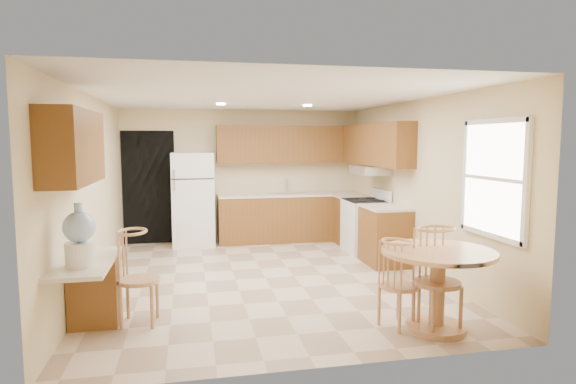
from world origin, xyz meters
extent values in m
plane|color=#CDB294|center=(0.00, 0.00, 0.00)|extent=(5.50, 5.50, 0.00)
cube|color=white|center=(0.00, 0.00, 2.50)|extent=(4.50, 5.50, 0.02)
cube|color=beige|center=(0.00, 2.75, 1.25)|extent=(4.50, 0.02, 2.50)
cube|color=beige|center=(0.00, -2.75, 1.25)|extent=(4.50, 0.02, 2.50)
cube|color=beige|center=(-2.25, 0.00, 1.25)|extent=(0.02, 5.50, 2.50)
cube|color=beige|center=(2.25, 0.00, 1.25)|extent=(0.02, 5.50, 2.50)
cube|color=black|center=(-1.75, 2.73, 1.05)|extent=(0.90, 0.02, 2.10)
cube|color=brown|center=(0.88, 2.45, 0.43)|extent=(2.75, 0.60, 0.87)
cube|color=beige|center=(0.88, 2.45, 0.89)|extent=(2.75, 0.63, 0.04)
cube|color=brown|center=(1.95, 1.85, 0.43)|extent=(0.60, 0.59, 0.87)
cube|color=beige|center=(1.95, 1.85, 0.89)|extent=(0.63, 0.59, 0.04)
cube|color=brown|center=(1.95, 0.40, 0.43)|extent=(0.60, 0.80, 0.87)
cube|color=beige|center=(1.95, 0.40, 0.89)|extent=(0.63, 0.80, 0.04)
cube|color=brown|center=(0.88, 2.58, 1.85)|extent=(2.75, 0.33, 0.70)
cube|color=brown|center=(2.08, 1.21, 1.85)|extent=(0.33, 2.42, 0.70)
cube|color=brown|center=(-2.08, -1.60, 1.85)|extent=(0.33, 1.40, 0.70)
cube|color=silver|center=(0.85, 2.45, 0.91)|extent=(0.78, 0.44, 0.01)
cube|color=silver|center=(2.00, 1.18, 1.42)|extent=(0.50, 0.76, 0.14)
cube|color=brown|center=(-2.00, -1.32, 0.36)|extent=(0.48, 0.42, 0.72)
cube|color=beige|center=(-2.00, -1.70, 0.75)|extent=(0.50, 1.20, 0.04)
cube|color=white|center=(2.23, -1.85, 1.50)|extent=(0.05, 1.00, 1.20)
cube|color=white|center=(2.22, -1.85, 2.12)|extent=(0.05, 1.10, 0.06)
cube|color=white|center=(2.22, -1.85, 0.88)|extent=(0.05, 1.10, 0.06)
cube|color=white|center=(2.22, -2.38, 1.50)|extent=(0.05, 0.06, 1.28)
cube|color=white|center=(2.22, -1.32, 1.50)|extent=(0.05, 0.06, 1.28)
cylinder|color=white|center=(-0.50, 1.20, 2.48)|extent=(0.14, 0.14, 0.02)
cylinder|color=white|center=(0.90, 1.20, 2.48)|extent=(0.14, 0.14, 0.02)
cube|color=white|center=(-0.95, 2.40, 0.85)|extent=(0.75, 0.70, 1.70)
cube|color=black|center=(-0.95, 2.04, 1.25)|extent=(0.74, 0.01, 0.02)
cube|color=silver|center=(-1.27, 2.03, 1.15)|extent=(0.03, 0.03, 0.18)
cube|color=silver|center=(-1.27, 2.03, 1.35)|extent=(0.03, 0.03, 0.14)
cube|color=white|center=(1.92, 1.18, 0.45)|extent=(0.65, 0.76, 0.90)
cube|color=black|center=(1.92, 1.18, 0.91)|extent=(0.64, 0.75, 0.02)
cube|color=white|center=(2.20, 1.18, 1.00)|extent=(0.06, 0.76, 0.18)
cylinder|color=tan|center=(1.40, -2.20, 0.03)|extent=(0.60, 0.60, 0.06)
cylinder|color=tan|center=(1.40, -2.20, 0.40)|extent=(0.15, 0.15, 0.74)
cylinder|color=tan|center=(1.40, -2.20, 0.81)|extent=(1.12, 1.12, 0.04)
cylinder|color=tan|center=(1.08, -2.02, 0.42)|extent=(0.40, 0.40, 0.04)
cylinder|color=tan|center=(0.93, -1.88, 0.21)|extent=(0.03, 0.03, 0.42)
cylinder|color=tan|center=(1.22, -1.88, 0.21)|extent=(0.03, 0.03, 0.42)
cylinder|color=tan|center=(0.93, -2.16, 0.21)|extent=(0.03, 0.03, 0.42)
cylinder|color=tan|center=(1.22, -2.16, 0.21)|extent=(0.03, 0.03, 0.42)
cylinder|color=tan|center=(1.40, -2.20, 0.49)|extent=(0.46, 0.46, 0.04)
cylinder|color=tan|center=(1.24, -2.04, 0.25)|extent=(0.04, 0.04, 0.49)
cylinder|color=tan|center=(1.56, -2.04, 0.25)|extent=(0.04, 0.04, 0.49)
cylinder|color=tan|center=(1.24, -2.36, 0.25)|extent=(0.04, 0.04, 0.49)
cylinder|color=tan|center=(1.56, -2.36, 0.25)|extent=(0.04, 0.04, 0.49)
cylinder|color=tan|center=(-1.55, -1.40, 0.46)|extent=(0.43, 0.43, 0.04)
cylinder|color=tan|center=(-1.70, -1.24, 0.23)|extent=(0.04, 0.04, 0.46)
cylinder|color=tan|center=(-1.40, -1.24, 0.23)|extent=(0.04, 0.04, 0.46)
cylinder|color=tan|center=(-1.70, -1.55, 0.23)|extent=(0.04, 0.04, 0.46)
cylinder|color=tan|center=(-1.40, -1.55, 0.23)|extent=(0.04, 0.04, 0.46)
cylinder|color=white|center=(-2.00, -1.91, 0.88)|extent=(0.26, 0.26, 0.22)
sphere|color=#96BCE8|center=(-2.00, -1.91, 1.13)|extent=(0.28, 0.28, 0.28)
cylinder|color=#96BCE8|center=(-2.00, -1.91, 1.31)|extent=(0.07, 0.07, 0.08)
camera|label=1|loc=(-1.02, -6.49, 1.90)|focal=30.00mm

